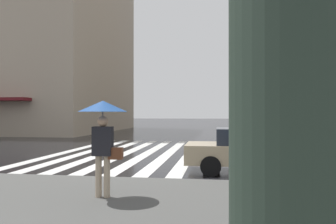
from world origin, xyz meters
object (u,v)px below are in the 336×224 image
Objects in this scene: car_silver at (335,141)px; pedestrian_with_floral_umbrella at (103,120)px; billboard_column at (294,105)px; car_champagne at (252,149)px.

car_silver is 10.48m from pedestrian_with_floral_umbrella.
billboard_column is at bearing 159.90° from car_silver.
car_champagne is at bearing -39.47° from pedestrian_with_floral_umbrella.
car_champagne is (7.38, -0.36, -1.21)m from billboard_column.
pedestrian_with_floral_umbrella is at bearing 140.53° from car_champagne.
pedestrian_with_floral_umbrella is at bearing 137.39° from car_silver.
car_champagne is at bearing -2.79° from billboard_column.
car_silver is 1.00× the size of car_champagne.
car_champagne is 5.50m from pedestrian_with_floral_umbrella.
billboard_column reaches higher than car_silver.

